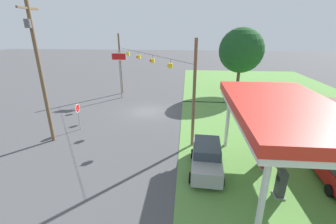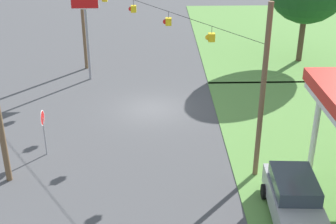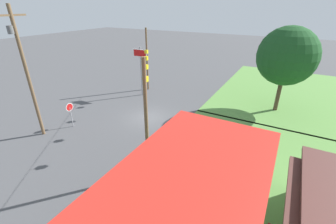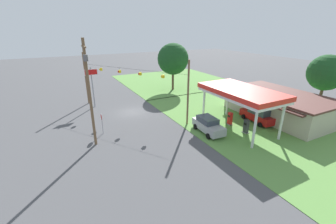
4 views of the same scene
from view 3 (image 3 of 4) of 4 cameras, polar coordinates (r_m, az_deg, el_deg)
The scene contains 9 objects.
ground_plane at distance 24.27m, azimuth -4.99°, elevation -1.37°, with size 160.00×160.00×0.00m, color #4C4C4F.
grass_verge_opposite_corner at distance 35.76m, azimuth 33.37°, elevation 3.42°, with size 24.00×24.00×0.04m, color #5B8E42.
gas_station_canopy at distance 9.15m, azimuth 5.10°, elevation -18.11°, with size 10.12×5.56×5.15m.
car_at_pumps_front at distance 13.77m, azimuth -9.97°, elevation -21.35°, with size 4.69×2.31×1.88m.
stop_sign_roadside at distance 23.57m, azimuth -23.61°, elevation 0.49°, with size 0.80×0.08×2.50m.
stop_sign_overhead at distance 29.24m, azimuth -6.97°, elevation 12.33°, with size 0.22×1.93×6.31m.
utility_pole_main at distance 22.11m, azimuth -32.44°, elevation 9.09°, with size 2.20×0.44×11.06m.
signal_span_gantry at distance 22.60m, azimuth -5.46°, elevation 9.01°, with size 15.28×10.24×8.34m.
tree_west_verge at distance 26.97m, azimuth 27.97°, elevation 12.38°, with size 6.08×6.08×9.18m.
Camera 3 is at (17.85, 12.29, 10.94)m, focal length 24.00 mm.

